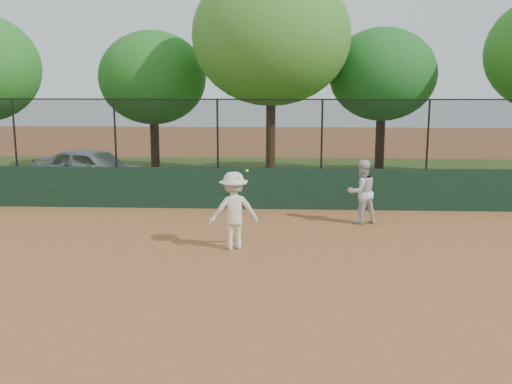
{
  "coord_description": "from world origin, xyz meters",
  "views": [
    {
      "loc": [
        1.42,
        -10.39,
        3.55
      ],
      "look_at": [
        0.8,
        2.2,
        1.2
      ],
      "focal_mm": 40.0,
      "sensor_mm": 36.0,
      "label": 1
    }
  ],
  "objects_px": {
    "tree_1": "(153,78)",
    "tree_3": "(383,75)",
    "player_second": "(362,192)",
    "tree_2": "(271,37)",
    "parked_car": "(93,169)",
    "player_main": "(234,211)"
  },
  "relations": [
    {
      "from": "tree_1",
      "to": "tree_2",
      "type": "relative_size",
      "value": 0.74
    },
    {
      "from": "tree_2",
      "to": "tree_3",
      "type": "distance_m",
      "value": 4.67
    },
    {
      "from": "parked_car",
      "to": "player_second",
      "type": "height_order",
      "value": "player_second"
    },
    {
      "from": "tree_1",
      "to": "player_main",
      "type": "bearing_deg",
      "value": -69.03
    },
    {
      "from": "tree_2",
      "to": "parked_car",
      "type": "bearing_deg",
      "value": -162.45
    },
    {
      "from": "tree_1",
      "to": "tree_2",
      "type": "height_order",
      "value": "tree_2"
    },
    {
      "from": "player_second",
      "to": "player_main",
      "type": "relative_size",
      "value": 0.92
    },
    {
      "from": "tree_1",
      "to": "tree_3",
      "type": "xyz_separation_m",
      "value": [
        9.07,
        -0.74,
        0.1
      ]
    },
    {
      "from": "player_main",
      "to": "tree_2",
      "type": "bearing_deg",
      "value": 86.16
    },
    {
      "from": "tree_2",
      "to": "tree_3",
      "type": "relative_size",
      "value": 1.35
    },
    {
      "from": "player_main",
      "to": "tree_1",
      "type": "height_order",
      "value": "tree_1"
    },
    {
      "from": "parked_car",
      "to": "player_second",
      "type": "distance_m",
      "value": 9.66
    },
    {
      "from": "tree_2",
      "to": "tree_3",
      "type": "height_order",
      "value": "tree_2"
    },
    {
      "from": "player_second",
      "to": "tree_3",
      "type": "distance_m",
      "value": 8.56
    },
    {
      "from": "player_second",
      "to": "tree_2",
      "type": "distance_m",
      "value": 8.14
    },
    {
      "from": "tree_1",
      "to": "tree_3",
      "type": "relative_size",
      "value": 1.0
    },
    {
      "from": "parked_car",
      "to": "tree_2",
      "type": "bearing_deg",
      "value": -55.25
    },
    {
      "from": "parked_car",
      "to": "player_second",
      "type": "relative_size",
      "value": 2.58
    },
    {
      "from": "player_second",
      "to": "player_main",
      "type": "xyz_separation_m",
      "value": [
        -3.12,
        -2.53,
        0.02
      ]
    },
    {
      "from": "parked_car",
      "to": "tree_1",
      "type": "xyz_separation_m",
      "value": [
        1.23,
        4.11,
        3.13
      ]
    },
    {
      "from": "player_main",
      "to": "tree_3",
      "type": "relative_size",
      "value": 0.32
    },
    {
      "from": "player_second",
      "to": "tree_3",
      "type": "relative_size",
      "value": 0.29
    }
  ]
}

